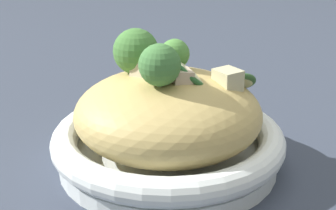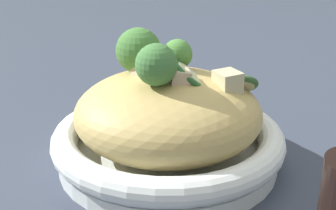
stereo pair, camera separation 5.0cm
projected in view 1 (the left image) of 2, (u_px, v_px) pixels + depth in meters
ground_plane at (168, 162)px, 0.53m from camera, size 3.00×3.00×0.00m
serving_bowl at (168, 143)px, 0.52m from camera, size 0.27×0.27×0.05m
noodle_heap at (168, 112)px, 0.50m from camera, size 0.21×0.21×0.09m
broccoli_florets at (148, 57)px, 0.49m from camera, size 0.11×0.11×0.06m
carrot_coins at (175, 70)px, 0.52m from camera, size 0.12×0.08×0.03m
zucchini_slices at (214, 78)px, 0.49m from camera, size 0.09×0.10×0.05m
chicken_chunks at (176, 72)px, 0.49m from camera, size 0.12×0.07×0.04m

